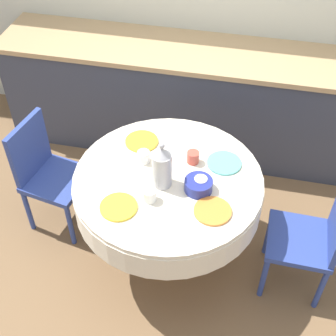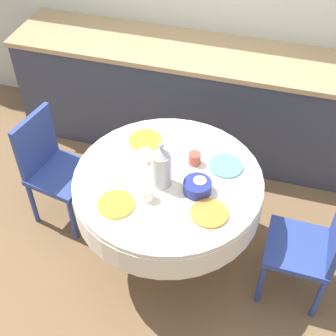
{
  "view_description": "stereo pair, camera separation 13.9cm",
  "coord_description": "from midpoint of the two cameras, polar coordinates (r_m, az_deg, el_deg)",
  "views": [
    {
      "loc": [
        0.42,
        -1.93,
        2.76
      ],
      "look_at": [
        0.0,
        0.0,
        0.85
      ],
      "focal_mm": 50.0,
      "sensor_mm": 36.0,
      "label": 1
    },
    {
      "loc": [
        0.55,
        -1.89,
        2.76
      ],
      "look_at": [
        0.0,
        0.0,
        0.85
      ],
      "focal_mm": 50.0,
      "sensor_mm": 36.0,
      "label": 2
    }
  ],
  "objects": [
    {
      "name": "ground_plane",
      "position": [
        3.4,
        1.19,
        -10.37
      ],
      "size": [
        12.0,
        12.0,
        0.0
      ],
      "primitive_type": "plane",
      "color": "brown"
    },
    {
      "name": "kitchen_counter",
      "position": [
        3.94,
        6.16,
        8.06
      ],
      "size": [
        3.24,
        0.64,
        0.92
      ],
      "color": "#383D4C",
      "rests_on": "ground_plane"
    },
    {
      "name": "dining_table",
      "position": [
        2.9,
        1.38,
        -3.01
      ],
      "size": [
        1.16,
        1.16,
        0.77
      ],
      "color": "tan",
      "rests_on": "ground_plane"
    },
    {
      "name": "chair_left",
      "position": [
        3.0,
        18.62,
        -8.85
      ],
      "size": [
        0.41,
        0.41,
        0.86
      ],
      "rotation": [
        0.0,
        0.0,
        1.55
      ],
      "color": "#2D428E",
      "rests_on": "ground_plane"
    },
    {
      "name": "chair_right",
      "position": [
        3.39,
        -12.8,
        0.37
      ],
      "size": [
        0.47,
        0.47,
        0.86
      ],
      "rotation": [
        0.0,
        0.0,
        -1.76
      ],
      "color": "#2D428E",
      "rests_on": "ground_plane"
    },
    {
      "name": "plate_near_left",
      "position": [
        2.66,
        -4.87,
        -4.47
      ],
      "size": [
        0.21,
        0.21,
        0.01
      ],
      "primitive_type": "cylinder",
      "color": "yellow",
      "rests_on": "dining_table"
    },
    {
      "name": "cup_near_left",
      "position": [
        2.66,
        -1.03,
        -3.25
      ],
      "size": [
        0.08,
        0.08,
        0.08
      ],
      "primitive_type": "cylinder",
      "color": "white",
      "rests_on": "dining_table"
    },
    {
      "name": "plate_near_right",
      "position": [
        2.62,
        6.58,
        -5.55
      ],
      "size": [
        0.21,
        0.21,
        0.01
      ],
      "primitive_type": "cylinder",
      "color": "orange",
      "rests_on": "dining_table"
    },
    {
      "name": "cup_near_right",
      "position": [
        2.72,
        5.33,
        -2.09
      ],
      "size": [
        0.08,
        0.08,
        0.08
      ],
      "primitive_type": "cylinder",
      "color": "white",
      "rests_on": "dining_table"
    },
    {
      "name": "plate_far_left",
      "position": [
        3.05,
        -1.48,
        3.39
      ],
      "size": [
        0.21,
        0.21,
        0.01
      ],
      "primitive_type": "cylinder",
      "color": "yellow",
      "rests_on": "dining_table"
    },
    {
      "name": "cup_far_left",
      "position": [
        2.89,
        -1.4,
        1.49
      ],
      "size": [
        0.08,
        0.08,
        0.08
      ],
      "primitive_type": "cylinder",
      "color": "white",
      "rests_on": "dining_table"
    },
    {
      "name": "plate_far_right",
      "position": [
        2.9,
        8.42,
        0.24
      ],
      "size": [
        0.21,
        0.21,
        0.01
      ],
      "primitive_type": "cylinder",
      "color": "#60BCB7",
      "rests_on": "dining_table"
    },
    {
      "name": "cup_far_right",
      "position": [
        2.88,
        4.65,
        1.14
      ],
      "size": [
        0.08,
        0.08,
        0.08
      ],
      "primitive_type": "cylinder",
      "color": "#CC4C3D",
      "rests_on": "dining_table"
    },
    {
      "name": "coffee_carafe",
      "position": [
        2.68,
        0.67,
        0.16
      ],
      "size": [
        0.12,
        0.12,
        0.31
      ],
      "color": "#B2B2B7",
      "rests_on": "dining_table"
    },
    {
      "name": "fruit_bowl",
      "position": [
        2.71,
        5.06,
        -2.32
      ],
      "size": [
        0.17,
        0.17,
        0.07
      ],
      "primitive_type": "cylinder",
      "color": "navy",
      "rests_on": "dining_table"
    }
  ]
}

